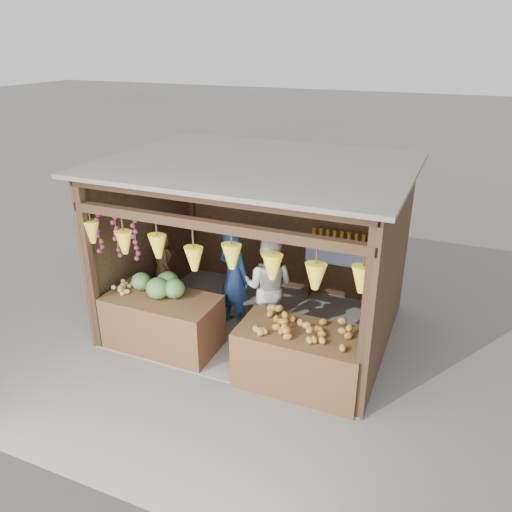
{
  "coord_description": "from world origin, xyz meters",
  "views": [
    {
      "loc": [
        2.7,
        -6.37,
        4.24
      ],
      "look_at": [
        0.03,
        -0.1,
        1.27
      ],
      "focal_mm": 35.0,
      "sensor_mm": 36.0,
      "label": 1
    }
  ],
  "objects_px": {
    "man_standing": "(234,277)",
    "woman_standing": "(268,286)",
    "counter_left": "(163,322)",
    "counter_right": "(301,358)",
    "vendor_seated": "(163,260)"
  },
  "relations": [
    {
      "from": "counter_left",
      "to": "vendor_seated",
      "type": "distance_m",
      "value": 1.37
    },
    {
      "from": "woman_standing",
      "to": "vendor_seated",
      "type": "xyz_separation_m",
      "value": [
        -1.97,
        0.16,
        0.02
      ]
    },
    {
      "from": "counter_left",
      "to": "woman_standing",
      "type": "distance_m",
      "value": 1.65
    },
    {
      "from": "man_standing",
      "to": "counter_left",
      "type": "bearing_deg",
      "value": 76.5
    },
    {
      "from": "counter_left",
      "to": "woman_standing",
      "type": "bearing_deg",
      "value": 36.31
    },
    {
      "from": "woman_standing",
      "to": "man_standing",
      "type": "bearing_deg",
      "value": -10.05
    },
    {
      "from": "man_standing",
      "to": "vendor_seated",
      "type": "relative_size",
      "value": 1.61
    },
    {
      "from": "counter_left",
      "to": "counter_right",
      "type": "relative_size",
      "value": 0.99
    },
    {
      "from": "counter_left",
      "to": "woman_standing",
      "type": "height_order",
      "value": "woman_standing"
    },
    {
      "from": "counter_right",
      "to": "man_standing",
      "type": "bearing_deg",
      "value": 144.0
    },
    {
      "from": "counter_left",
      "to": "counter_right",
      "type": "bearing_deg",
      "value": -1.53
    },
    {
      "from": "counter_right",
      "to": "woman_standing",
      "type": "bearing_deg",
      "value": 130.49
    },
    {
      "from": "man_standing",
      "to": "vendor_seated",
      "type": "xyz_separation_m",
      "value": [
        -1.38,
        0.11,
        0.01
      ]
    },
    {
      "from": "counter_right",
      "to": "woman_standing",
      "type": "xyz_separation_m",
      "value": [
        -0.86,
        1.01,
        0.41
      ]
    },
    {
      "from": "man_standing",
      "to": "woman_standing",
      "type": "bearing_deg",
      "value": -163.37
    }
  ]
}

